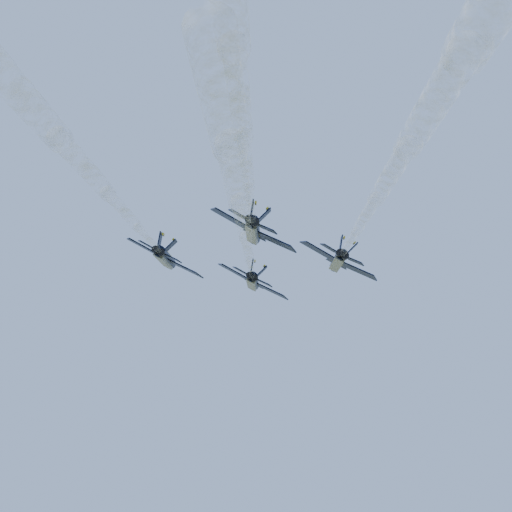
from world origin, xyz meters
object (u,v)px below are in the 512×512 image
(jet_lead, at_px, (253,282))
(jet_left, at_px, (165,259))
(jet_right, at_px, (338,262))
(jet_slot, at_px, (253,231))

(jet_lead, height_order, jet_left, same)
(jet_left, xyz_separation_m, jet_right, (22.46, 8.90, 0.00))
(jet_left, xyz_separation_m, jet_slot, (15.18, -6.71, 0.00))
(jet_lead, xyz_separation_m, jet_slot, (7.36, -21.68, 0.00))
(jet_lead, bearing_deg, jet_slot, -91.05)
(jet_slot, bearing_deg, jet_left, 136.36)
(jet_lead, distance_m, jet_right, 15.86)
(jet_left, bearing_deg, jet_lead, 42.64)
(jet_left, height_order, jet_slot, same)
(jet_left, distance_m, jet_slot, 16.59)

